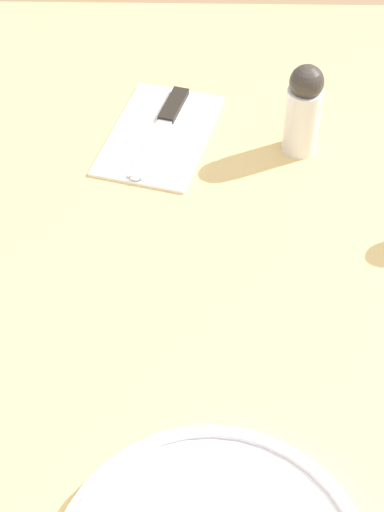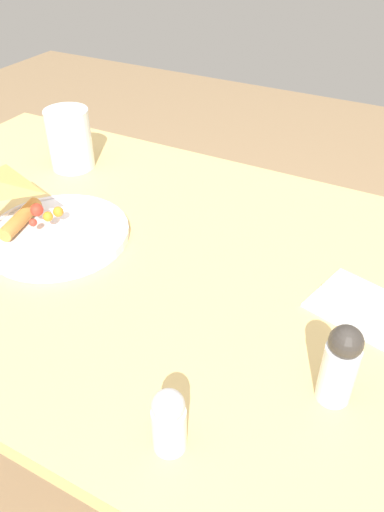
{
  "view_description": "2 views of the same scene",
  "coord_description": "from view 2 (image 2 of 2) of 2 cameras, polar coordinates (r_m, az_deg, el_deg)",
  "views": [
    {
      "loc": [
        0.4,
        0.03,
        1.33
      ],
      "look_at": [
        -0.09,
        0.02,
        0.81
      ],
      "focal_mm": 55.0,
      "sensor_mm": 36.0,
      "label": 1
    },
    {
      "loc": [
        -0.33,
        0.53,
        1.24
      ],
      "look_at": [
        -0.08,
        0.06,
        0.83
      ],
      "focal_mm": 35.0,
      "sensor_mm": 36.0,
      "label": 2
    }
  ],
  "objects": [
    {
      "name": "ground_plane",
      "position": [
        1.39,
        -2.0,
        -25.97
      ],
      "size": [
        6.0,
        6.0,
        0.0
      ],
      "primitive_type": "plane",
      "color": "#997A56"
    },
    {
      "name": "dining_table",
      "position": [
        0.86,
        -2.92,
        -6.11
      ],
      "size": [
        1.26,
        0.72,
        0.76
      ],
      "color": "#DBB770",
      "rests_on": "ground_plane"
    },
    {
      "name": "plate_pizza",
      "position": [
        0.86,
        -15.35,
        2.79
      ],
      "size": [
        0.23,
        0.23,
        0.05
      ],
      "color": "white",
      "rests_on": "dining_table"
    },
    {
      "name": "milk_glass",
      "position": [
        1.06,
        -13.75,
        12.55
      ],
      "size": [
        0.09,
        0.09,
        0.12
      ],
      "color": "white",
      "rests_on": "dining_table"
    },
    {
      "name": "napkin_folded",
      "position": [
        0.73,
        20.53,
        -6.37
      ],
      "size": [
        0.2,
        0.15,
        0.0
      ],
      "rotation": [
        0.0,
        0.0,
        -0.25
      ],
      "color": "white",
      "rests_on": "dining_table"
    },
    {
      "name": "salt_shaker",
      "position": [
        0.53,
        -2.65,
        -18.3
      ],
      "size": [
        0.04,
        0.04,
        0.08
      ],
      "color": "white",
      "rests_on": "dining_table"
    },
    {
      "name": "pepper_shaker",
      "position": [
        0.58,
        16.57,
        -11.77
      ],
      "size": [
        0.04,
        0.04,
        0.11
      ],
      "color": "silver",
      "rests_on": "dining_table"
    }
  ]
}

